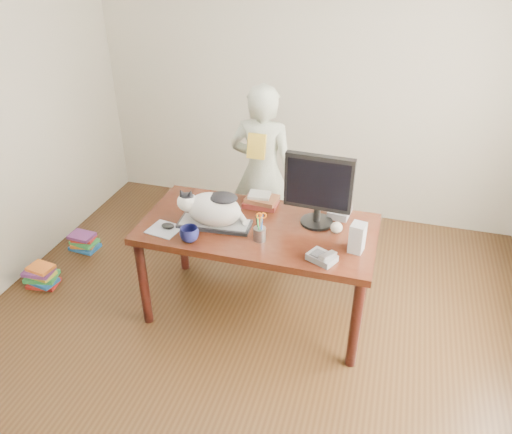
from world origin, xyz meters
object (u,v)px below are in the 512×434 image
object	(u,v)px
mouse	(168,226)
phone	(322,257)
baseball	(336,228)
speaker	(357,238)
monitor	(318,187)
desk	(261,238)
book_stack	(261,200)
pen_cup	(260,232)
book_pile_a	(42,276)
calculator	(340,212)
book_pile_b	(84,242)
cat	(211,208)
coffee_mug	(189,234)
person	(262,173)
keyboard	(215,224)

from	to	relation	value
mouse	phone	distance (m)	1.07
baseball	speaker	bearing A→B (deg)	-48.84
monitor	phone	bearing A→B (deg)	-71.69
desk	book_stack	xyz separation A→B (m)	(-0.06, 0.20, 0.19)
pen_cup	monitor	bearing A→B (deg)	42.63
mouse	book_pile_a	bearing A→B (deg)	-170.50
calculator	book_pile_b	bearing A→B (deg)	-174.45
cat	book_stack	size ratio (longest dim) A/B	1.91
coffee_mug	person	world-z (taller)	person
coffee_mug	book_pile_a	world-z (taller)	coffee_mug
cat	coffee_mug	distance (m)	0.25
phone	book_stack	xyz separation A→B (m)	(-0.55, 0.56, 0.01)
keyboard	coffee_mug	bearing A→B (deg)	-117.01
baseball	book_pile_a	world-z (taller)	baseball
calculator	monitor	bearing A→B (deg)	-122.04
keyboard	monitor	distance (m)	0.75
calculator	book_pile_b	world-z (taller)	calculator
calculator	book_pile_a	bearing A→B (deg)	-160.72
phone	baseball	xyz separation A→B (m)	(0.04, 0.34, 0.01)
baseball	calculator	bearing A→B (deg)	92.53
person	book_pile_b	distance (m)	1.73
speaker	calculator	bearing A→B (deg)	121.93
cat	person	xyz separation A→B (m)	(0.10, 0.90, -0.14)
book_stack	book_pile_b	bearing A→B (deg)	179.38
desk	keyboard	bearing A→B (deg)	-151.19
baseball	calculator	distance (m)	0.24
person	phone	bearing A→B (deg)	122.74
keyboard	mouse	bearing A→B (deg)	-161.11
calculator	desk	bearing A→B (deg)	-149.61
desk	pen_cup	world-z (taller)	pen_cup
pen_cup	book_pile_b	distance (m)	1.99
coffee_mug	desk	bearing A→B (deg)	44.88
calculator	person	world-z (taller)	person
book_pile_a	monitor	bearing A→B (deg)	8.84
baseball	book_stack	bearing A→B (deg)	159.48
coffee_mug	book_pile_b	bearing A→B (deg)	154.26
pen_cup	person	size ratio (longest dim) A/B	0.14
mouse	cat	bearing A→B (deg)	33.38
coffee_mug	baseball	size ratio (longest dim) A/B	1.55
monitor	book_pile_b	world-z (taller)	monitor
pen_cup	coffee_mug	world-z (taller)	pen_cup
coffee_mug	calculator	distance (m)	1.07
book_stack	calculator	xyz separation A→B (m)	(0.57, 0.02, -0.01)
desk	mouse	world-z (taller)	mouse
mouse	speaker	distance (m)	1.26
monitor	book_stack	bearing A→B (deg)	163.34
keyboard	cat	bearing A→B (deg)	-171.64
keyboard	phone	bearing A→B (deg)	-18.50
cat	calculator	bearing A→B (deg)	21.01
cat	person	distance (m)	0.91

